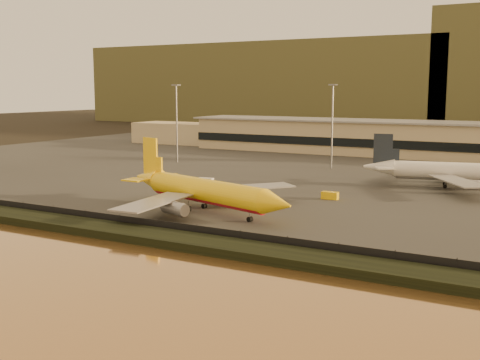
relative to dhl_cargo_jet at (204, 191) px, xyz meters
The scene contains 11 objects.
ground 11.29m from the dhl_cargo_jet, 34.28° to the right, with size 900.00×900.00×0.00m, color black.
embankment 24.72m from the dhl_cargo_jet, 69.32° to the right, with size 320.00×7.00×1.40m, color black.
tarmac 89.63m from the dhl_cargo_jet, 84.46° to the left, with size 320.00×220.00×0.20m, color #2D2D2D.
perimeter_fence 20.98m from the dhl_cargo_jet, 65.43° to the right, with size 300.00×0.05×2.20m, color black.
terminal_building 119.82m from the dhl_cargo_jet, 92.82° to the left, with size 202.00×25.00×12.60m.
apron_light_masts 73.93m from the dhl_cargo_jet, 71.12° to the left, with size 152.20×12.20×25.40m.
distant_hills 335.43m from the dhl_cargo_jet, 92.07° to the left, with size 470.00×160.00×70.00m.
dhl_cargo_jet is the anchor object (origin of this frame).
white_narrowbody_jet 66.71m from the dhl_cargo_jet, 55.26° to the left, with size 44.36×42.62×12.82m.
gse_vehicle_yellow 30.20m from the dhl_cargo_jet, 55.99° to the left, with size 3.63×1.63×1.63m, color yellow.
gse_vehicle_white 33.69m from the dhl_cargo_jet, 121.92° to the left, with size 3.90×1.76×1.76m, color white.
Camera 1 is at (54.02, -92.17, 24.13)m, focal length 45.00 mm.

